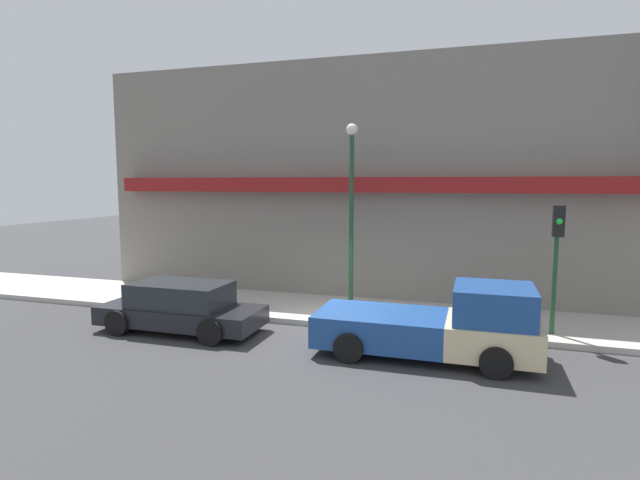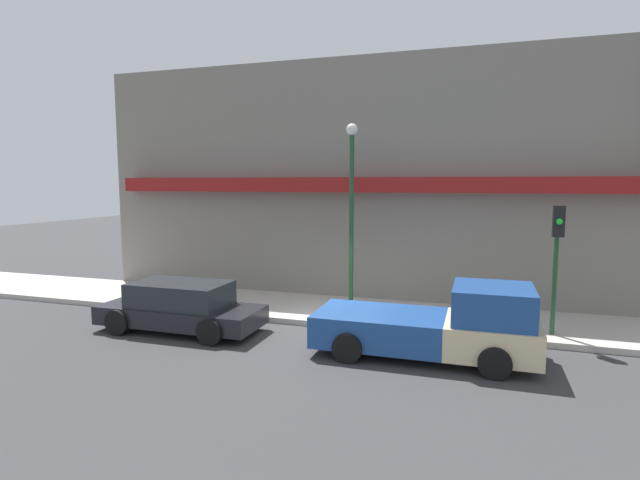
% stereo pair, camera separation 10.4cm
% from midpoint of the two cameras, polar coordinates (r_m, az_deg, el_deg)
% --- Properties ---
extents(ground_plane, '(80.00, 80.00, 0.00)m').
position_cam_midpoint_polar(ground_plane, '(14.39, 1.39, -10.11)').
color(ground_plane, '#38383A').
extents(sidewalk, '(36.00, 3.33, 0.17)m').
position_cam_midpoint_polar(sidewalk, '(15.92, 3.06, -8.17)').
color(sidewalk, '#B7B2A8').
rests_on(sidewalk, ground).
extents(building, '(19.80, 3.80, 10.94)m').
position_cam_midpoint_polar(building, '(18.45, 5.64, 6.65)').
color(building, gray).
rests_on(building, ground).
extents(pickup_truck, '(5.18, 2.23, 1.79)m').
position_cam_midpoint_polar(pickup_truck, '(12.28, 13.33, -9.43)').
color(pickup_truck, beige).
rests_on(pickup_truck, ground).
extents(parked_car, '(4.58, 1.98, 1.38)m').
position_cam_midpoint_polar(parked_car, '(14.56, -15.80, -7.40)').
color(parked_car, black).
rests_on(parked_car, ground).
extents(fire_hydrant, '(0.21, 0.21, 0.70)m').
position_cam_midpoint_polar(fire_hydrant, '(16.86, -13.42, -5.98)').
color(fire_hydrant, '#196633').
rests_on(fire_hydrant, sidewalk).
extents(street_lamp, '(0.36, 0.36, 5.76)m').
position_cam_midpoint_polar(street_lamp, '(15.53, 3.43, 5.14)').
color(street_lamp, '#1E4728').
rests_on(street_lamp, sidewalk).
extents(traffic_light, '(0.28, 0.42, 3.39)m').
position_cam_midpoint_polar(traffic_light, '(14.16, 25.25, -0.63)').
color(traffic_light, '#1E4728').
rests_on(traffic_light, sidewalk).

